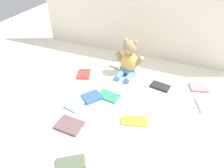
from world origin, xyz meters
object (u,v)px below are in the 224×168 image
object	(u,v)px
teddy_bear	(129,62)
book_case_1	(84,74)
book_case_6	(205,105)
book_case_3	(92,97)
book_case_5	(109,96)
book_case_2	(71,163)
book_case_0	(77,104)
book_case_8	(118,63)
book_case_10	(160,86)
book_case_4	(134,121)
book_case_7	(59,105)
book_case_11	(69,125)
book_case_9	(199,87)

from	to	relation	value
teddy_bear	book_case_1	distance (m)	0.32
book_case_6	teddy_bear	bearing A→B (deg)	142.39
book_case_3	book_case_5	size ratio (longest dim) A/B	0.84
book_case_2	book_case_0	bearing A→B (deg)	172.13
book_case_5	book_case_8	xyz separation A→B (m)	(-0.08, 0.38, 0.00)
book_case_3	book_case_1	bearing A→B (deg)	166.23
book_case_5	book_case_10	bearing A→B (deg)	134.90
book_case_1	book_case_8	bearing A→B (deg)	-146.90
book_case_0	book_case_4	world-z (taller)	same
book_case_4	book_case_10	bearing A→B (deg)	-26.66
teddy_bear	book_case_3	world-z (taller)	teddy_bear
book_case_1	book_case_8	world-z (taller)	same
teddy_bear	book_case_7	bearing A→B (deg)	-116.71
book_case_0	book_case_11	xyz separation A→B (m)	(0.05, -0.16, 0.00)
teddy_bear	book_case_11	size ratio (longest dim) A/B	1.89
book_case_6	book_case_8	distance (m)	0.67
book_case_1	book_case_10	distance (m)	0.52
book_case_0	book_case_3	distance (m)	0.10
book_case_6	book_case_2	bearing A→B (deg)	-151.29
book_case_5	book_case_9	size ratio (longest dim) A/B	1.21
book_case_1	book_case_10	xyz separation A→B (m)	(0.52, 0.06, 0.00)
book_case_11	book_case_7	bearing A→B (deg)	53.44
book_case_0	book_case_11	bearing A→B (deg)	-60.65
book_case_2	book_case_3	xyz separation A→B (m)	(-0.11, 0.43, 0.00)
book_case_6	book_case_10	size ratio (longest dim) A/B	1.08
teddy_bear	book_case_7	size ratio (longest dim) A/B	2.27
book_case_2	book_case_11	xyz separation A→B (m)	(-0.12, 0.18, 0.00)
book_case_1	book_case_2	world-z (taller)	same
book_case_8	book_case_6	bearing A→B (deg)	169.33
book_case_3	book_case_10	distance (m)	0.44
book_case_3	book_case_8	xyz separation A→B (m)	(0.01, 0.43, -0.00)
teddy_bear	book_case_2	world-z (taller)	teddy_bear
book_case_2	book_case_6	size ratio (longest dim) A/B	0.97
book_case_0	book_case_9	size ratio (longest dim) A/B	1.18
book_case_1	book_case_9	xyz separation A→B (m)	(0.75, 0.14, 0.00)
book_case_6	book_case_9	distance (m)	0.17
book_case_10	book_case_0	bearing A→B (deg)	139.44
book_case_5	book_case_8	size ratio (longest dim) A/B	0.95
book_case_5	book_case_11	world-z (taller)	book_case_11
book_case_3	book_case_11	world-z (taller)	book_case_3
book_case_3	book_case_10	size ratio (longest dim) A/B	0.91
book_case_7	book_case_10	world-z (taller)	book_case_10
book_case_9	book_case_11	size ratio (longest dim) A/B	0.79
book_case_5	book_case_7	distance (m)	0.30
teddy_bear	book_case_6	bearing A→B (deg)	-14.29
book_case_2	book_case_11	distance (m)	0.22
teddy_bear	book_case_9	xyz separation A→B (m)	(0.47, 0.01, -0.09)
book_case_9	book_case_10	xyz separation A→B (m)	(-0.23, -0.08, 0.00)
book_case_5	book_case_9	distance (m)	0.58
book_case_2	book_case_3	size ratio (longest dim) A/B	1.16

